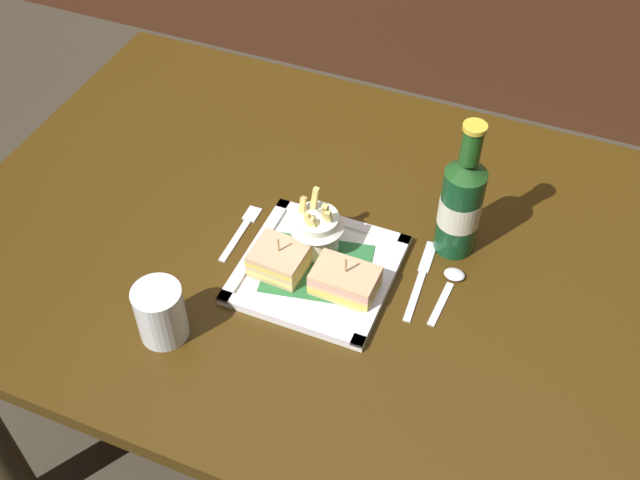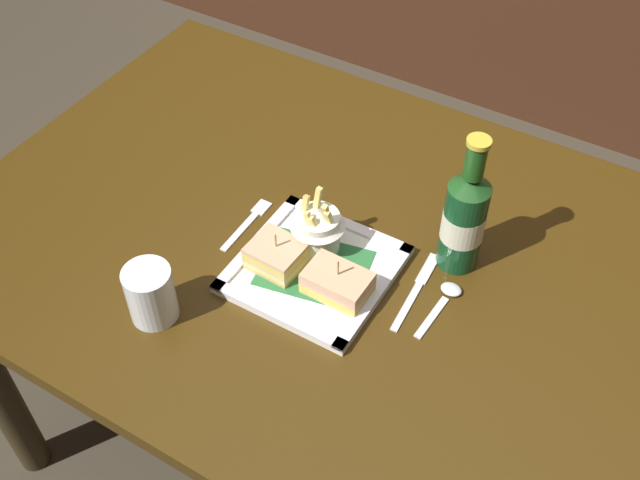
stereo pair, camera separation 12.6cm
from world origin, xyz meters
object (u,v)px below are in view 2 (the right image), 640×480
Objects in this scene: fries_cup at (318,226)px; water_glass at (151,297)px; beer_bottle at (464,218)px; fork at (249,222)px; sandwich_half_right at (337,283)px; dining_table at (325,282)px; sandwich_half_left at (276,255)px; spoon at (446,296)px; square_plate at (314,269)px; knife at (417,288)px.

fries_cup is 0.29m from water_glass.
beer_bottle is 0.38m from fork.
fries_cup is at bearing 138.05° from sandwich_half_right.
fries_cup is (0.00, -0.03, 0.17)m from dining_table.
fork is at bearing -178.11° from fries_cup.
sandwich_half_right is (0.12, 0.00, -0.00)m from sandwich_half_left.
spoon is at bearing 34.47° from water_glass.
beer_bottle is 0.13m from spoon.
spoon is at bearing 3.10° from fork.
fries_cup is 0.44× the size of beer_bottle.
square_plate is 2.77× the size of sandwich_half_left.
fries_cup is at bearing 61.20° from sandwich_half_left.
knife is (0.32, 0.02, 0.00)m from fork.
square_plate is at bearing -164.11° from spoon.
square_plate is at bearing 23.16° from sandwich_half_left.
square_plate is 0.95× the size of beer_bottle.
water_glass reaches higher than square_plate.
knife is (0.34, 0.26, -0.04)m from water_glass.
dining_table is 12.35× the size of sandwich_half_right.
spoon is (0.05, 0.00, 0.00)m from knife.
fries_cup reaches higher than water_glass.
square_plate is 0.26m from beer_bottle.
sandwich_half_left is 0.08m from fries_cup.
sandwich_half_left is 0.77× the size of fries_cup.
sandwich_half_right is 0.83× the size of spoon.
spoon is at bearing 4.92° from knife.
dining_table is 0.21m from knife.
knife is (0.18, 0.01, -0.06)m from fries_cup.
sandwich_half_right is at bearing -142.42° from knife.
sandwich_half_right is at bearing -50.67° from dining_table.
water_glass reaches higher than sandwich_half_left.
sandwich_half_right is at bearing -151.10° from spoon.
fork and knife have the same top height.
square_plate reaches higher than dining_table.
spoon is (0.15, 0.08, -0.03)m from sandwich_half_right.
knife is at bearing -175.08° from spoon.
water_glass reaches higher than spoon.
beer_bottle is (0.21, 0.07, 0.21)m from dining_table.
fork is at bearing -176.90° from spoon.
dining_table is 7.20× the size of knife.
fork is (-0.14, -0.03, 0.11)m from dining_table.
beer_bottle is (0.25, 0.17, 0.07)m from sandwich_half_left.
knife reaches higher than dining_table.
water_glass reaches higher than knife.
sandwich_half_right is 0.58× the size of knife.
sandwich_half_left is at bearing -180.00° from sandwich_half_right.
fork is at bearing -167.67° from dining_table.
fries_cup reaches higher than dining_table.
knife is at bearing 37.75° from water_glass.
sandwich_half_right is at bearing 37.82° from water_glass.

